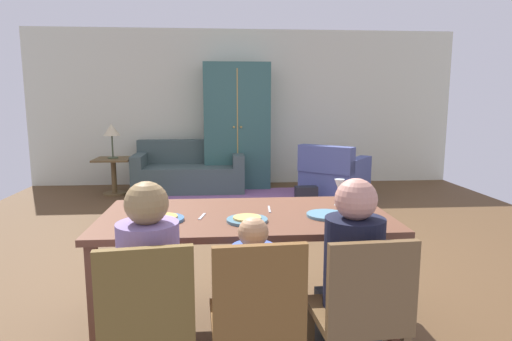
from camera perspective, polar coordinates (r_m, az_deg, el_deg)
The scene contains 24 objects.
ground_plane at distance 4.93m, azimuth 0.60°, elevation -8.53°, with size 7.48×6.29×0.02m, color brown.
back_wall at distance 7.89m, azimuth -1.49°, elevation 8.14°, with size 7.48×0.10×2.70m, color beige.
dining_table at distance 2.86m, azimuth -1.37°, elevation -7.01°, with size 1.84×0.94×0.76m.
plate_near_man at distance 2.75m, azimuth -11.92°, elevation -6.21°, with size 0.25×0.25×0.02m, color teal.
pizza_near_man at distance 2.74m, azimuth -11.93°, elevation -5.91°, with size 0.17×0.17×0.01m, color gold.
plate_near_child at distance 2.67m, azimuth -1.16°, elevation -6.46°, with size 0.25×0.25×0.02m, color teal.
pizza_near_child at distance 2.67m, azimuth -1.17°, elevation -6.15°, with size 0.17×0.17×0.01m, color gold.
plate_near_woman at distance 2.82m, azimuth 9.13°, elevation -5.73°, with size 0.25×0.25×0.02m, color teal.
wine_glass at distance 3.10m, azimuth 10.79°, elevation -2.09°, with size 0.07×0.07×0.19m.
fork at distance 2.80m, azimuth -7.02°, elevation -5.94°, with size 0.02×0.15×0.01m, color silver.
knife at distance 2.95m, azimuth 1.74°, elevation -5.05°, with size 0.01×0.17×0.01m, color silver.
dining_chair_man at distance 2.19m, azimuth -13.87°, elevation -18.20°, with size 0.47×0.47×0.87m.
person_man at distance 2.34m, azimuth -13.53°, elevation -15.77°, with size 0.31×0.41×1.11m.
dining_chair_child at distance 2.17m, azimuth 0.07°, elevation -18.22°, with size 0.45×0.45×0.87m.
person_child at distance 2.34m, azimuth -0.46°, elevation -17.61°, with size 0.22×0.29×0.92m.
dining_chair_woman at distance 2.26m, azimuth 13.61°, elevation -17.27°, with size 0.44×0.44×0.87m.
person_woman at distance 2.40m, azimuth 12.13°, elevation -15.03°, with size 0.30×0.41×1.11m.
area_rug at distance 6.59m, azimuth -0.56°, elevation -3.86°, with size 2.60×1.80×0.01m, color #8D5B8D.
couch at distance 7.38m, azimuth -8.59°, elevation -0.20°, with size 1.78×0.86×0.82m.
armchair at distance 6.89m, azimuth 10.05°, elevation -0.77°, with size 1.20×1.20×0.82m.
armoire at distance 7.50m, azimuth -2.51°, elevation 5.79°, with size 1.10×0.59×2.10m.
side_table at distance 7.30m, azimuth -18.02°, elevation -0.06°, with size 0.56×0.56×0.58m.
table_lamp at distance 7.23m, azimuth -18.26°, elevation 4.89°, with size 0.26×0.26×0.54m.
handbag at distance 6.37m, azimuth 6.54°, elevation -3.22°, with size 0.32×0.16×0.26m, color black.
Camera 1 is at (-0.42, -4.13, 1.49)m, focal length 30.77 mm.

